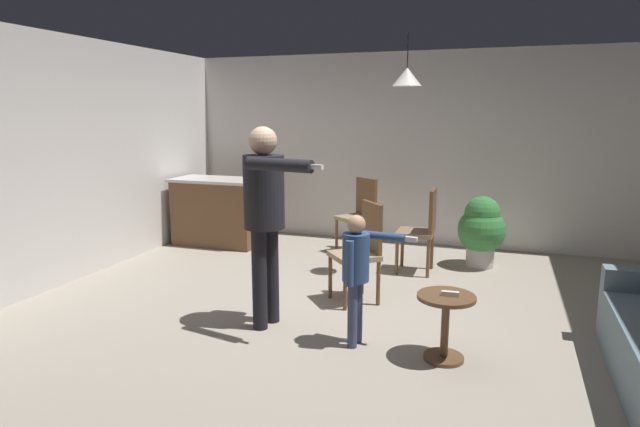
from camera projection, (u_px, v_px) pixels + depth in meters
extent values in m
plane|color=#9E9384|center=(336.00, 320.00, 4.82)|extent=(7.68, 7.68, 0.00)
cube|color=silver|center=(403.00, 149.00, 7.54)|extent=(6.40, 0.10, 2.70)
cube|color=silver|center=(49.00, 162.00, 5.59)|extent=(0.10, 6.40, 2.70)
cylinder|color=brown|center=(610.00, 337.00, 4.40)|extent=(0.05, 0.05, 0.06)
cube|color=brown|center=(218.00, 213.00, 7.54)|extent=(1.20, 0.60, 0.91)
cube|color=beige|center=(217.00, 180.00, 7.45)|extent=(1.26, 0.66, 0.04)
cylinder|color=brown|center=(446.00, 297.00, 3.97)|extent=(0.44, 0.44, 0.03)
cylinder|color=brown|center=(445.00, 329.00, 4.02)|extent=(0.06, 0.06, 0.49)
cylinder|color=brown|center=(443.00, 357.00, 4.06)|extent=(0.31, 0.31, 0.03)
cylinder|color=black|center=(272.00, 274.00, 4.73)|extent=(0.13, 0.13, 0.89)
cylinder|color=black|center=(259.00, 280.00, 4.57)|extent=(0.13, 0.13, 0.89)
cylinder|color=black|center=(264.00, 192.00, 4.50)|extent=(0.35, 0.35, 0.63)
sphere|color=#D8AD8C|center=(263.00, 141.00, 4.42)|extent=(0.24, 0.24, 0.24)
cylinder|color=black|center=(277.00, 193.00, 4.68)|extent=(0.10, 0.10, 0.59)
cylinder|color=black|center=(279.00, 165.00, 4.14)|extent=(0.60, 0.21, 0.10)
cube|color=white|center=(315.00, 167.00, 3.98)|extent=(0.13, 0.06, 0.04)
cylinder|color=#384260|center=(358.00, 310.00, 4.33)|extent=(0.08, 0.08, 0.55)
cylinder|color=#384260|center=(352.00, 315.00, 4.23)|extent=(0.08, 0.08, 0.55)
cylinder|color=navy|center=(356.00, 257.00, 4.19)|extent=(0.22, 0.22, 0.39)
sphere|color=tan|center=(356.00, 224.00, 4.14)|extent=(0.15, 0.15, 0.15)
cylinder|color=navy|center=(383.00, 236.00, 4.19)|extent=(0.37, 0.11, 0.06)
cube|color=white|center=(409.00, 239.00, 4.10)|extent=(0.13, 0.05, 0.04)
cylinder|color=navy|center=(350.00, 264.00, 4.08)|extent=(0.06, 0.06, 0.36)
cylinder|color=brown|center=(428.00, 259.00, 6.03)|extent=(0.04, 0.04, 0.45)
cylinder|color=brown|center=(432.00, 251.00, 6.37)|extent=(0.04, 0.04, 0.45)
cylinder|color=brown|center=(397.00, 256.00, 6.15)|extent=(0.04, 0.04, 0.45)
cylinder|color=brown|center=(402.00, 248.00, 6.48)|extent=(0.04, 0.04, 0.45)
cube|color=#7F664C|center=(415.00, 233.00, 6.21)|extent=(0.42, 0.42, 0.05)
cube|color=brown|center=(433.00, 211.00, 6.10)|extent=(0.04, 0.38, 0.50)
cylinder|color=brown|center=(374.00, 237.00, 7.09)|extent=(0.04, 0.04, 0.45)
cylinder|color=brown|center=(357.00, 232.00, 7.37)|extent=(0.04, 0.04, 0.45)
cylinder|color=brown|center=(354.00, 241.00, 6.87)|extent=(0.04, 0.04, 0.45)
cylinder|color=brown|center=(337.00, 236.00, 7.15)|extent=(0.04, 0.04, 0.45)
cube|color=#997F60|center=(356.00, 218.00, 7.07)|extent=(0.58, 0.58, 0.05)
cube|color=brown|center=(366.00, 197.00, 7.13)|extent=(0.34, 0.24, 0.50)
cylinder|color=brown|center=(378.00, 283.00, 5.17)|extent=(0.04, 0.04, 0.45)
cylinder|color=brown|center=(362.00, 273.00, 5.50)|extent=(0.04, 0.04, 0.45)
cylinder|color=brown|center=(345.00, 288.00, 5.04)|extent=(0.04, 0.04, 0.45)
cylinder|color=brown|center=(330.00, 277.00, 5.37)|extent=(0.04, 0.04, 0.45)
cube|color=#997F60|center=(354.00, 256.00, 5.22)|extent=(0.59, 0.59, 0.05)
cube|color=brown|center=(372.00, 227.00, 5.24)|extent=(0.28, 0.31, 0.50)
cylinder|color=#B7B2AD|center=(480.00, 256.00, 6.49)|extent=(0.33, 0.33, 0.26)
sphere|color=#387F3D|center=(481.00, 230.00, 6.42)|extent=(0.57, 0.57, 0.57)
sphere|color=#387F3D|center=(482.00, 214.00, 6.39)|extent=(0.43, 0.43, 0.43)
cube|color=white|center=(450.00, 294.00, 3.94)|extent=(0.13, 0.04, 0.04)
cone|color=silver|center=(407.00, 77.00, 5.72)|extent=(0.32, 0.32, 0.20)
cylinder|color=black|center=(408.00, 51.00, 5.66)|extent=(0.01, 0.01, 0.36)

